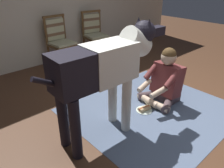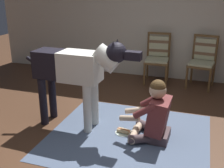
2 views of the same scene
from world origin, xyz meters
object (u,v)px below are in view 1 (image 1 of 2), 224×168
(person_sitting_on_floor, at_px, (165,81))
(hot_dog_on_plate, at_px, (144,109))
(dining_chair_right_of_pair, at_px, (94,32))
(dining_chair_left_of_pair, at_px, (60,39))
(large_dog, at_px, (105,67))

(person_sitting_on_floor, distance_m, hot_dog_on_plate, 0.50)
(dining_chair_right_of_pair, relative_size, person_sitting_on_floor, 1.22)
(dining_chair_left_of_pair, bearing_deg, person_sitting_on_floor, -81.33)
(person_sitting_on_floor, bearing_deg, dining_chair_left_of_pair, 98.67)
(large_dog, bearing_deg, dining_chair_left_of_pair, 72.03)
(dining_chair_right_of_pair, bearing_deg, large_dog, -125.45)
(dining_chair_left_of_pair, distance_m, large_dog, 2.35)
(dining_chair_left_of_pair, xyz_separation_m, person_sitting_on_floor, (0.34, -2.25, -0.21))
(dining_chair_left_of_pair, bearing_deg, dining_chair_right_of_pair, -0.07)
(hot_dog_on_plate, bearing_deg, person_sitting_on_floor, -1.80)
(hot_dog_on_plate, bearing_deg, large_dog, 178.20)
(person_sitting_on_floor, bearing_deg, large_dog, 178.20)
(hot_dog_on_plate, bearing_deg, dining_chair_right_of_pair, 67.79)
(hot_dog_on_plate, bearing_deg, dining_chair_left_of_pair, 88.60)
(dining_chair_left_of_pair, height_order, large_dog, large_dog)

